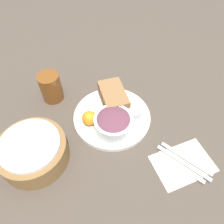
{
  "coord_description": "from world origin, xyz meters",
  "views": [
    {
      "loc": [
        -0.44,
        0.18,
        0.63
      ],
      "look_at": [
        0.0,
        0.0,
        0.04
      ],
      "focal_mm": 35.0,
      "sensor_mm": 36.0,
      "label": 1
    }
  ],
  "objects_px": {
    "plate": "(112,117)",
    "fork": "(186,159)",
    "salad_bowl": "(113,123)",
    "spoon": "(181,167)",
    "bread_basket": "(33,151)",
    "knife": "(183,163)",
    "drink_glass": "(51,87)",
    "dressing_cup": "(134,113)",
    "sandwich": "(113,97)"
  },
  "relations": [
    {
      "from": "plate",
      "to": "fork",
      "type": "relative_size",
      "value": 1.57
    },
    {
      "from": "salad_bowl",
      "to": "fork",
      "type": "bearing_deg",
      "value": -136.79
    },
    {
      "from": "spoon",
      "to": "bread_basket",
      "type": "bearing_deg",
      "value": -145.72
    },
    {
      "from": "salad_bowl",
      "to": "knife",
      "type": "bearing_deg",
      "value": -140.84
    },
    {
      "from": "fork",
      "to": "drink_glass",
      "type": "bearing_deg",
      "value": -171.34
    },
    {
      "from": "plate",
      "to": "salad_bowl",
      "type": "xyz_separation_m",
      "value": [
        -0.05,
        0.02,
        0.04
      ]
    },
    {
      "from": "dressing_cup",
      "to": "spoon",
      "type": "distance_m",
      "value": 0.23
    },
    {
      "from": "bread_basket",
      "to": "spoon",
      "type": "height_order",
      "value": "bread_basket"
    },
    {
      "from": "dressing_cup",
      "to": "knife",
      "type": "distance_m",
      "value": 0.23
    },
    {
      "from": "dressing_cup",
      "to": "knife",
      "type": "bearing_deg",
      "value": -162.76
    },
    {
      "from": "plate",
      "to": "bread_basket",
      "type": "relative_size",
      "value": 1.31
    },
    {
      "from": "plate",
      "to": "knife",
      "type": "height_order",
      "value": "plate"
    },
    {
      "from": "salad_bowl",
      "to": "knife",
      "type": "xyz_separation_m",
      "value": [
        -0.19,
        -0.16,
        -0.05
      ]
    },
    {
      "from": "bread_basket",
      "to": "fork",
      "type": "relative_size",
      "value": 1.2
    },
    {
      "from": "salad_bowl",
      "to": "plate",
      "type": "bearing_deg",
      "value": -17.22
    },
    {
      "from": "sandwich",
      "to": "spoon",
      "type": "xyz_separation_m",
      "value": [
        -0.31,
        -0.1,
        -0.04
      ]
    },
    {
      "from": "drink_glass",
      "to": "spoon",
      "type": "xyz_separation_m",
      "value": [
        -0.44,
        -0.3,
        -0.05
      ]
    },
    {
      "from": "drink_glass",
      "to": "knife",
      "type": "height_order",
      "value": "drink_glass"
    },
    {
      "from": "plate",
      "to": "drink_glass",
      "type": "xyz_separation_m",
      "value": [
        0.18,
        0.17,
        0.05
      ]
    },
    {
      "from": "sandwich",
      "to": "dressing_cup",
      "type": "distance_m",
      "value": 0.1
    },
    {
      "from": "sandwich",
      "to": "knife",
      "type": "relative_size",
      "value": 0.78
    },
    {
      "from": "drink_glass",
      "to": "knife",
      "type": "xyz_separation_m",
      "value": [
        -0.43,
        -0.31,
        -0.05
      ]
    },
    {
      "from": "dressing_cup",
      "to": "fork",
      "type": "relative_size",
      "value": 0.27
    },
    {
      "from": "plate",
      "to": "sandwich",
      "type": "height_order",
      "value": "sandwich"
    },
    {
      "from": "sandwich",
      "to": "salad_bowl",
      "type": "distance_m",
      "value": 0.12
    },
    {
      "from": "drink_glass",
      "to": "bread_basket",
      "type": "distance_m",
      "value": 0.26
    },
    {
      "from": "plate",
      "to": "spoon",
      "type": "height_order",
      "value": "plate"
    },
    {
      "from": "plate",
      "to": "dressing_cup",
      "type": "height_order",
      "value": "dressing_cup"
    },
    {
      "from": "plate",
      "to": "sandwich",
      "type": "bearing_deg",
      "value": -25.95
    },
    {
      "from": "sandwich",
      "to": "drink_glass",
      "type": "distance_m",
      "value": 0.24
    },
    {
      "from": "dressing_cup",
      "to": "bread_basket",
      "type": "xyz_separation_m",
      "value": [
        -0.03,
        0.35,
        0.01
      ]
    },
    {
      "from": "salad_bowl",
      "to": "dressing_cup",
      "type": "bearing_deg",
      "value": -74.55
    },
    {
      "from": "salad_bowl",
      "to": "knife",
      "type": "distance_m",
      "value": 0.25
    },
    {
      "from": "sandwich",
      "to": "bread_basket",
      "type": "distance_m",
      "value": 0.33
    },
    {
      "from": "sandwich",
      "to": "drink_glass",
      "type": "bearing_deg",
      "value": 58.03
    },
    {
      "from": "sandwich",
      "to": "knife",
      "type": "bearing_deg",
      "value": -159.47
    },
    {
      "from": "dressing_cup",
      "to": "fork",
      "type": "bearing_deg",
      "value": -158.26
    },
    {
      "from": "dressing_cup",
      "to": "salad_bowl",
      "type": "bearing_deg",
      "value": 105.45
    },
    {
      "from": "plate",
      "to": "drink_glass",
      "type": "distance_m",
      "value": 0.25
    },
    {
      "from": "fork",
      "to": "spoon",
      "type": "xyz_separation_m",
      "value": [
        -0.02,
        0.03,
        0.0
      ]
    },
    {
      "from": "plate",
      "to": "salad_bowl",
      "type": "distance_m",
      "value": 0.07
    },
    {
      "from": "plate",
      "to": "knife",
      "type": "relative_size",
      "value": 1.49
    },
    {
      "from": "bread_basket",
      "to": "dressing_cup",
      "type": "bearing_deg",
      "value": -85.63
    },
    {
      "from": "bread_basket",
      "to": "spoon",
      "type": "xyz_separation_m",
      "value": [
        -0.2,
        -0.4,
        -0.04
      ]
    },
    {
      "from": "fork",
      "to": "bread_basket",
      "type": "bearing_deg",
      "value": -142.1
    },
    {
      "from": "drink_glass",
      "to": "knife",
      "type": "relative_size",
      "value": 0.61
    },
    {
      "from": "sandwich",
      "to": "salad_bowl",
      "type": "bearing_deg",
      "value": 158.26
    },
    {
      "from": "plate",
      "to": "spoon",
      "type": "distance_m",
      "value": 0.28
    },
    {
      "from": "plate",
      "to": "bread_basket",
      "type": "height_order",
      "value": "bread_basket"
    },
    {
      "from": "knife",
      "to": "salad_bowl",
      "type": "bearing_deg",
      "value": -170.38
    }
  ]
}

